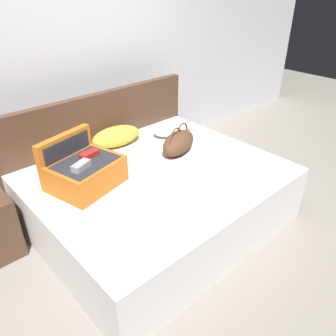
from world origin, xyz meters
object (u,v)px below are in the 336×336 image
Objects in this scene: hard_case_large at (84,170)px; pillow_near_headboard at (116,136)px; bed at (159,198)px; duffel_bag at (178,142)px; pillow_center_head at (172,128)px.

pillow_near_headboard is at bearing 21.69° from hard_case_large.
bed is 0.77m from pillow_near_headboard.
duffel_bag reaches higher than bed.
bed is at bearing -38.35° from hard_case_large.
hard_case_large is 1.24× the size of duffel_bag.
duffel_bag is (0.94, -0.10, -0.03)m from hard_case_large.
duffel_bag reaches higher than pillow_center_head.
pillow_center_head is (0.23, 0.33, -0.03)m from duffel_bag.
bed is 3.33× the size of hard_case_large.
bed is 0.86m from pillow_center_head.
hard_case_large is 0.75m from pillow_near_headboard.
pillow_center_head is (0.62, 0.49, 0.33)m from bed.
bed is at bearing -94.02° from pillow_near_headboard.
pillow_near_headboard is 0.61m from pillow_center_head.
hard_case_large reaches higher than pillow_near_headboard.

